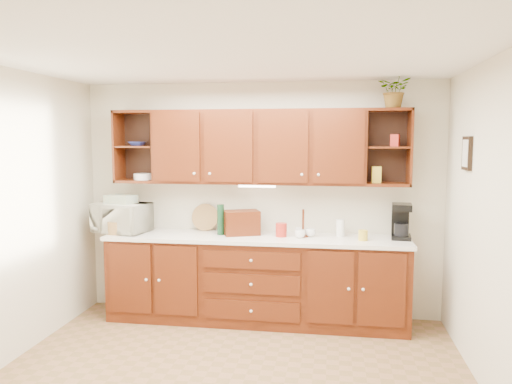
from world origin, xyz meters
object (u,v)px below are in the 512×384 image
(microwave, at_px, (122,218))
(bread_box, at_px, (242,223))
(coffee_maker, at_px, (401,222))
(potted_plant, at_px, (395,90))

(microwave, relative_size, bread_box, 1.56)
(bread_box, distance_m, coffee_maker, 1.69)
(microwave, distance_m, potted_plant, 3.24)
(microwave, distance_m, bread_box, 1.35)
(microwave, xyz_separation_m, bread_box, (1.35, 0.06, -0.03))
(microwave, xyz_separation_m, coffee_maker, (3.04, 0.10, 0.01))
(bread_box, bearing_deg, microwave, 160.34)
(microwave, bearing_deg, coffee_maker, 13.47)
(potted_plant, bearing_deg, coffee_maker, 6.87)
(potted_plant, bearing_deg, bread_box, -178.75)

